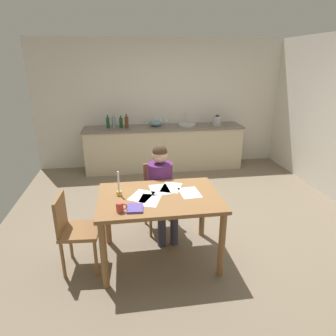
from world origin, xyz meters
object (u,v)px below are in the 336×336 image
object	(u,v)px
coffee_mug	(120,207)
book_magazine	(135,208)
candlestick	(119,189)
mixing_bowl	(156,123)
bottle_wine_red	(121,123)
person_seated	(161,185)
chair_at_table	(159,193)
stovetop_kettle	(217,120)
wine_glass_by_kettle	(160,120)
sink_unit	(187,125)
chair_side_empty	(74,229)
bottle_vinegar	(114,122)
wine_glass_back_right	(153,120)
bottle_oil	(108,123)
wine_glass_near_sink	(166,120)
wine_glass_back_left	(157,120)
dining_table	(159,205)
bottle_sauce	(127,122)

from	to	relation	value
coffee_mug	book_magazine	xyz separation A→B (m)	(0.14, 0.03, -0.04)
candlestick	mixing_bowl	distance (m)	3.10
book_magazine	bottle_wine_red	distance (m)	3.30
coffee_mug	mixing_bowl	size ratio (longest dim) A/B	0.40
person_seated	candlestick	distance (m)	0.72
chair_at_table	bottle_wine_red	distance (m)	2.44
book_magazine	stovetop_kettle	size ratio (longest dim) A/B	0.86
wine_glass_by_kettle	sink_unit	bearing A→B (deg)	-15.32
chair_at_table	book_magazine	bearing A→B (deg)	-110.11
bottle_wine_red	coffee_mug	bearing A→B (deg)	-90.27
chair_side_empty	bottle_vinegar	size ratio (longest dim) A/B	3.22
chair_side_empty	wine_glass_back_right	world-z (taller)	wine_glass_back_right
person_seated	bottle_wine_red	distance (m)	2.55
bottle_oil	wine_glass_back_right	xyz separation A→B (m)	(0.91, 0.13, -0.00)
wine_glass_near_sink	wine_glass_back_left	xyz separation A→B (m)	(-0.20, 0.00, 0.00)
dining_table	book_magazine	bearing A→B (deg)	-136.11
sink_unit	bottle_vinegar	bearing A→B (deg)	177.91
chair_side_empty	coffee_mug	size ratio (longest dim) A/B	7.96
chair_side_empty	coffee_mug	bearing A→B (deg)	-27.93
chair_side_empty	stovetop_kettle	world-z (taller)	stovetop_kettle
person_seated	bottle_oil	bearing A→B (deg)	106.75
sink_unit	bottle_sauce	distance (m)	1.24
candlestick	bottle_vinegar	world-z (taller)	bottle_vinegar
bottle_wine_red	bottle_oil	bearing A→B (deg)	178.45
chair_side_empty	wine_glass_back_left	xyz separation A→B (m)	(1.25, 3.19, 0.53)
bottle_wine_red	mixing_bowl	xyz separation A→B (m)	(0.70, 0.06, -0.04)
mixing_bowl	wine_glass_back_left	size ratio (longest dim) A/B	1.76
person_seated	bottle_oil	world-z (taller)	person_seated
person_seated	bottle_sauce	world-z (taller)	person_seated
person_seated	coffee_mug	distance (m)	0.99
candlestick	stovetop_kettle	bearing A→B (deg)	55.57
coffee_mug	bottle_sauce	xyz separation A→B (m)	(0.13, 3.26, 0.18)
coffee_mug	stovetop_kettle	bearing A→B (deg)	58.86
chair_side_empty	mixing_bowl	world-z (taller)	mixing_bowl
chair_at_table	wine_glass_back_right	size ratio (longest dim) A/B	5.77
mixing_bowl	wine_glass_near_sink	size ratio (longest dim) A/B	1.76
bottle_oil	mixing_bowl	xyz separation A→B (m)	(0.96, 0.06, -0.05)
bottle_oil	wine_glass_near_sink	size ratio (longest dim) A/B	1.69
chair_side_empty	bottle_vinegar	distance (m)	3.17
mixing_bowl	wine_glass_back_left	xyz separation A→B (m)	(0.03, 0.07, 0.05)
dining_table	stovetop_kettle	size ratio (longest dim) A/B	6.01
stovetop_kettle	chair_side_empty	bearing A→B (deg)	-129.47
wine_glass_by_kettle	chair_side_empty	bearing A→B (deg)	-112.66
bottle_sauce	coffee_mug	bearing A→B (deg)	-92.22
dining_table	candlestick	world-z (taller)	candlestick
wine_glass_back_left	wine_glass_back_right	xyz separation A→B (m)	(-0.07, 0.00, 0.00)
person_seated	chair_side_empty	distance (m)	1.18
dining_table	coffee_mug	distance (m)	0.53
coffee_mug	mixing_bowl	xyz separation A→B (m)	(0.72, 3.38, 0.12)
bottle_oil	wine_glass_near_sink	world-z (taller)	bottle_oil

